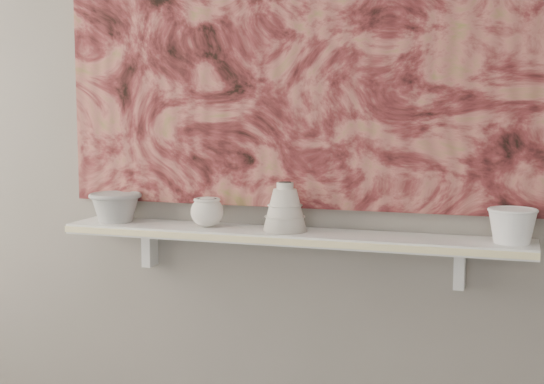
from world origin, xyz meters
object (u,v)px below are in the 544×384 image
at_px(bowl_white, 512,226).
at_px(bell_vessel, 285,207).
at_px(shelf, 288,236).
at_px(painting, 297,23).
at_px(bowl_grey, 115,207).
at_px(cup_cream, 207,212).

bearing_deg(bowl_white, bell_vessel, 180.00).
distance_m(shelf, painting, 0.63).
bearing_deg(painting, bowl_white, -7.30).
bearing_deg(shelf, bell_vessel, 180.00).
height_order(shelf, painting, painting).
bearing_deg(bell_vessel, shelf, 0.00).
bearing_deg(painting, bowl_grey, -172.03).
bearing_deg(shelf, painting, 90.00).
xyz_separation_m(shelf, bowl_grey, (-0.57, 0.00, 0.06)).
relative_size(bowl_grey, bell_vessel, 1.15).
xyz_separation_m(shelf, bowl_white, (0.63, 0.00, 0.06)).
distance_m(shelf, bowl_white, 0.63).
relative_size(shelf, bell_vessel, 9.66).
relative_size(bell_vessel, bowl_white, 1.09).
distance_m(bell_vessel, bowl_white, 0.64).
relative_size(shelf, bowl_white, 10.57).
bearing_deg(bell_vessel, painting, 82.33).
bearing_deg(bell_vessel, bowl_grey, 180.00).
relative_size(shelf, painting, 0.93).
bearing_deg(painting, shelf, -90.00).
bearing_deg(cup_cream, bowl_white, 0.00).
distance_m(bowl_grey, bell_vessel, 0.56).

